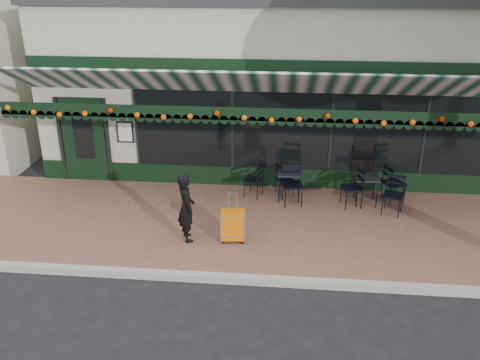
# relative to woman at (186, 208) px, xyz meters

# --- Properties ---
(ground) EXTENTS (80.00, 80.00, 0.00)m
(ground) POSITION_rel_woman_xyz_m (1.64, -1.16, -0.87)
(ground) COLOR black
(ground) RESTS_ON ground
(sidewalk) EXTENTS (18.00, 4.00, 0.15)m
(sidewalk) POSITION_rel_woman_xyz_m (1.64, 0.84, -0.80)
(sidewalk) COLOR brown
(sidewalk) RESTS_ON ground
(curb) EXTENTS (18.00, 0.16, 0.15)m
(curb) POSITION_rel_woman_xyz_m (1.64, -1.24, -0.80)
(curb) COLOR #9E9E99
(curb) RESTS_ON ground
(restaurant_building) EXTENTS (12.00, 9.60, 4.50)m
(restaurant_building) POSITION_rel_woman_xyz_m (1.64, 6.67, 1.40)
(restaurant_building) COLOR #9F9A8A
(restaurant_building) RESTS_ON ground
(woman) EXTENTS (0.53, 0.62, 1.45)m
(woman) POSITION_rel_woman_xyz_m (0.00, 0.00, 0.00)
(woman) COLOR black
(woman) RESTS_ON sidewalk
(suitcase) EXTENTS (0.50, 0.31, 1.09)m
(suitcase) POSITION_rel_woman_xyz_m (0.95, -0.01, -0.36)
(suitcase) COLOR orange
(suitcase) RESTS_ON sidewalk
(cafe_table_a) EXTENTS (0.55, 0.55, 0.68)m
(cafe_table_a) POSITION_rel_woman_xyz_m (3.88, 2.06, -0.12)
(cafe_table_a) COLOR black
(cafe_table_a) RESTS_ON sidewalk
(cafe_table_b) EXTENTS (0.57, 0.57, 0.70)m
(cafe_table_b) POSITION_rel_woman_xyz_m (2.08, 2.14, -0.09)
(cafe_table_b) COLOR black
(cafe_table_b) RESTS_ON sidewalk
(chair_a_left) EXTENTS (0.55, 0.55, 0.91)m
(chair_a_left) POSITION_rel_woman_xyz_m (3.53, 1.86, -0.27)
(chair_a_left) COLOR black
(chair_a_left) RESTS_ON sidewalk
(chair_a_right) EXTENTS (0.60, 0.60, 0.92)m
(chair_a_right) POSITION_rel_woman_xyz_m (4.54, 2.21, -0.26)
(chair_a_right) COLOR black
(chair_a_right) RESTS_ON sidewalk
(chair_a_front) EXTENTS (0.58, 0.58, 0.90)m
(chair_a_front) POSITION_rel_woman_xyz_m (4.41, 1.56, -0.27)
(chair_a_front) COLOR black
(chair_a_front) RESTS_ON sidewalk
(chair_b_left) EXTENTS (0.53, 0.53, 0.83)m
(chair_b_left) POSITION_rel_woman_xyz_m (1.22, 2.21, -0.31)
(chair_b_left) COLOR black
(chair_b_left) RESTS_ON sidewalk
(chair_b_right) EXTENTS (0.52, 0.52, 0.81)m
(chair_b_right) POSITION_rel_woman_xyz_m (1.97, 2.36, -0.32)
(chair_b_right) COLOR black
(chair_b_right) RESTS_ON sidewalk
(chair_b_front) EXTENTS (0.54, 0.54, 0.95)m
(chair_b_front) POSITION_rel_woman_xyz_m (2.15, 1.85, -0.25)
(chair_b_front) COLOR black
(chair_b_front) RESTS_ON sidewalk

